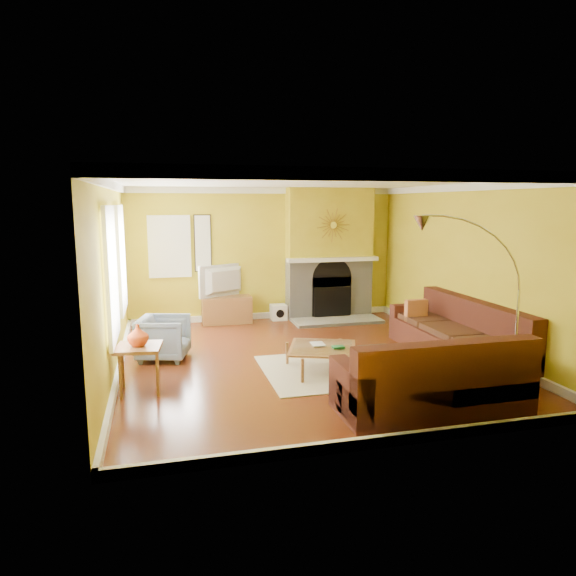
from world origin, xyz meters
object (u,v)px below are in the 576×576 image
object	(u,v)px
coffee_table	(323,359)
armchair	(164,338)
sectional_sofa	(407,341)
media_console	(227,310)
arc_lamp	(473,312)
side_table	(140,369)

from	to	relation	value
coffee_table	armchair	size ratio (longest dim) A/B	1.26
sectional_sofa	coffee_table	distance (m)	1.23
media_console	arc_lamp	size ratio (longest dim) A/B	0.44
media_console	arc_lamp	world-z (taller)	arc_lamp
armchair	side_table	world-z (taller)	armchair
sectional_sofa	armchair	xyz separation A→B (m)	(-3.36, 1.45, -0.11)
side_table	arc_lamp	xyz separation A→B (m)	(3.86, -1.35, 0.82)
coffee_table	arc_lamp	size ratio (longest dim) A/B	0.41
coffee_table	armchair	bearing A→B (deg)	152.06
media_console	side_table	xyz separation A→B (m)	(-1.58, -3.56, 0.03)
sectional_sofa	media_console	bearing A→B (deg)	119.90
armchair	arc_lamp	xyz separation A→B (m)	(3.54, -2.72, 0.79)
coffee_table	media_console	bearing A→B (deg)	105.51
sectional_sofa	arc_lamp	bearing A→B (deg)	-81.77
armchair	media_console	bearing A→B (deg)	-15.07
media_console	arc_lamp	distance (m)	5.49
sectional_sofa	media_console	distance (m)	4.22
side_table	coffee_table	bearing A→B (deg)	4.58
sectional_sofa	side_table	distance (m)	3.68
media_console	armchair	world-z (taller)	armchair
media_console	arc_lamp	xyz separation A→B (m)	(2.28, -4.91, 0.85)
armchair	side_table	size ratio (longest dim) A/B	1.22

